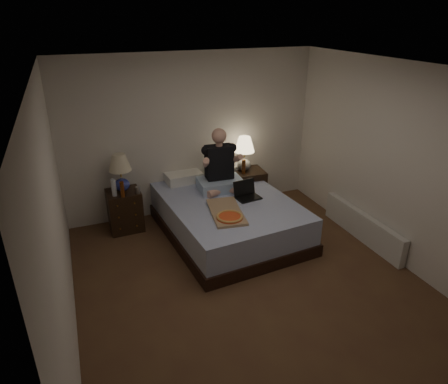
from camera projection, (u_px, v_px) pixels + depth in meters
name	position (u px, v px, depth m)	size (l,w,h in m)	color
floor	(251.00, 285.00, 4.81)	(4.00, 4.50, 0.00)	brown
ceiling	(259.00, 70.00, 3.78)	(4.00, 4.50, 0.00)	white
wall_back	(192.00, 135.00, 6.20)	(4.00, 2.50, 0.00)	silver
wall_front	(417.00, 334.00, 2.39)	(4.00, 2.50, 0.00)	silver
wall_left	(56.00, 224.00, 3.62)	(4.50, 2.50, 0.00)	silver
wall_right	(400.00, 166.00, 4.96)	(4.50, 2.50, 0.00)	silver
bed	(227.00, 216.00, 5.83)	(1.66, 2.21, 0.55)	#5161A2
nightstand_left	(125.00, 210.00, 5.93)	(0.47, 0.43, 0.62)	black
nightstand_right	(248.00, 189.00, 6.58)	(0.51, 0.45, 0.66)	black
lamp_left	(121.00, 173.00, 5.71)	(0.32, 0.32, 0.56)	#2A369B
lamp_right	(244.00, 154.00, 6.35)	(0.32, 0.32, 0.56)	gray
water_bottle	(114.00, 188.00, 5.62)	(0.07, 0.07, 0.25)	silver
soda_can	(138.00, 190.00, 5.73)	(0.07, 0.07, 0.10)	#ABAAA6
beer_bottle_left	(122.00, 189.00, 5.59)	(0.06, 0.06, 0.23)	#55260C
beer_bottle_right	(244.00, 167.00, 6.29)	(0.06, 0.06, 0.23)	#5D2C0D
person	(220.00, 160.00, 5.84)	(0.66, 0.52, 0.93)	black
laptop	(248.00, 191.00, 5.69)	(0.34, 0.28, 0.24)	black
pizza_box	(230.00, 218.00, 5.12)	(0.40, 0.76, 0.08)	tan
radiator	(362.00, 227.00, 5.70)	(0.10, 1.60, 0.40)	silver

